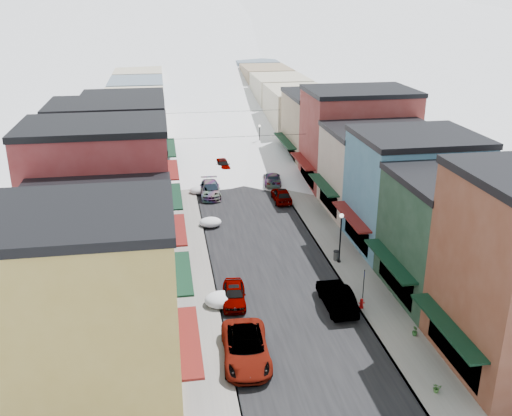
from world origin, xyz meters
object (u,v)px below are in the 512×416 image
object	(u,v)px
fire_hydrant	(361,304)
car_dark_hatch	(211,191)
car_white_suv	(246,348)
streetlamp_near	(341,232)
car_green_sedan	(337,297)
trash_can	(336,255)
car_silver_sedan	(234,294)

from	to	relation	value
fire_hydrant	car_dark_hatch	bearing A→B (deg)	108.25
car_white_suv	streetlamp_near	bearing A→B (deg)	54.47
car_white_suv	streetlamp_near	xyz separation A→B (m)	(9.90, 12.27, 2.09)
car_green_sedan	trash_can	distance (m)	7.66
fire_hydrant	streetlamp_near	bearing A→B (deg)	85.11
car_dark_hatch	streetlamp_near	bearing A→B (deg)	-71.26
fire_hydrant	trash_can	bearing A→B (deg)	86.42
car_white_suv	car_dark_hatch	size ratio (longest dim) A/B	1.50
car_dark_hatch	car_green_sedan	size ratio (longest dim) A/B	0.80
car_green_sedan	car_white_suv	bearing A→B (deg)	34.86
car_green_sedan	streetlamp_near	distance (m)	7.63
fire_hydrant	car_green_sedan	bearing A→B (deg)	159.31
car_white_suv	streetlamp_near	distance (m)	15.90
streetlamp_near	fire_hydrant	bearing A→B (deg)	-94.89
car_silver_sedan	car_green_sedan	distance (m)	7.61
car_silver_sedan	trash_can	size ratio (longest dim) A/B	4.92
car_white_suv	fire_hydrant	world-z (taller)	car_white_suv
fire_hydrant	trash_can	xyz separation A→B (m)	(0.50, 7.97, 0.10)
fire_hydrant	trash_can	size ratio (longest dim) A/B	0.86
streetlamp_near	car_green_sedan	bearing A→B (deg)	-108.68
car_white_suv	trash_can	bearing A→B (deg)	55.75
car_white_suv	trash_can	xyz separation A→B (m)	(9.75, 12.65, -0.27)
car_dark_hatch	trash_can	xyz separation A→B (m)	(9.20, -18.41, -0.09)
car_silver_sedan	trash_can	world-z (taller)	car_silver_sedan
car_silver_sedan	car_green_sedan	xyz separation A→B (m)	(7.39, -1.83, 0.13)
trash_can	car_silver_sedan	bearing A→B (deg)	-150.16
fire_hydrant	trash_can	distance (m)	7.99
car_white_suv	trash_can	distance (m)	15.97
car_silver_sedan	car_dark_hatch	size ratio (longest dim) A/B	1.02
car_white_suv	trash_can	size ratio (longest dim) A/B	7.18
car_green_sedan	streetlamp_near	world-z (taller)	streetlamp_near
fire_hydrant	streetlamp_near	xyz separation A→B (m)	(0.65, 7.59, 2.46)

